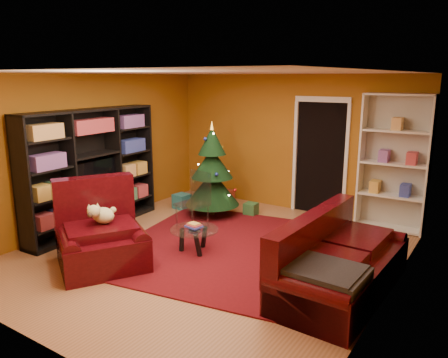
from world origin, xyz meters
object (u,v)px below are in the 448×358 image
Objects in this scene: media_unit at (92,170)px; coffee_table at (195,240)px; armchair at (101,233)px; christmas_tree at (212,170)px; gift_box_red at (228,195)px; dog at (103,215)px; rug at (220,246)px; acrylic_chair at (192,205)px; gift_box_green at (251,209)px; gift_box_teal at (182,201)px; white_bookshelf at (394,164)px; sofa at (343,255)px.

coffee_table is at bearing -0.59° from media_unit.
coffee_table is (0.77, 1.07, -0.29)m from armchair.
gift_box_red is (-0.34, 1.08, -0.77)m from christmas_tree.
christmas_tree is 2.49× the size of coffee_table.
dog is at bearing -84.54° from gift_box_red.
rug is 2.53m from media_unit.
acrylic_chair is at bearing 155.22° from rug.
coffee_table is (1.14, -2.68, 0.09)m from gift_box_red.
gift_box_green is at bearing 20.48° from dog.
christmas_tree is 4.47× the size of dog.
gift_box_green is 1.12× the size of gift_box_red.
acrylic_chair is at bearing 26.60° from armchair.
gift_box_teal is 2.29m from coffee_table.
rug is at bearing -35.71° from gift_box_teal.
gift_box_green is 0.19× the size of armchair.
armchair reaches higher than acrylic_chair.
coffee_table reaches higher than rug.
christmas_tree is at bearing 129.23° from rug.
gift_box_green is (1.86, 2.11, -0.90)m from media_unit.
gift_box_red is at bearing 66.82° from gift_box_teal.
gift_box_red is at bearing 113.01° from acrylic_chair.
gift_box_red is 0.09× the size of white_bookshelf.
dog is (-2.93, -3.66, -0.43)m from white_bookshelf.
white_bookshelf is at bearing -7.54° from dog.
dog is at bearing 45.00° from armchair.
rug is 2.66m from gift_box_red.
gift_box_green is at bearing -34.85° from gift_box_red.
gift_box_red is 0.29× the size of coffee_table.
rug is 4.73× the size of coffee_table.
dog is 1.38m from coffee_table.
coffee_table is at bearing -130.43° from white_bookshelf.
gift_box_teal is 2.87m from armchair.
white_bookshelf is at bearing 49.51° from rug.
armchair is (-0.97, -1.45, 0.47)m from rug.
coffee_table is at bearing -63.57° from christmas_tree.
white_bookshelf is 3.43m from acrylic_chair.
white_bookshelf is 1.93× the size of armchair.
gift_box_green is 0.10× the size of sofa.
gift_box_red is 3.75m from dog.
gift_box_teal is at bearing -164.48° from gift_box_green.
christmas_tree is at bearing -143.63° from gift_box_green.
armchair is at bearing 112.30° from sofa.
christmas_tree is 0.82× the size of sofa.
gift_box_red is at bearing 120.21° from rug.
gift_box_teal is 0.12× the size of white_bookshelf.
rug is 14.83× the size of gift_box_green.
acrylic_chair is (0.52, -1.92, 0.35)m from gift_box_red.
sofa is at bearing -89.97° from white_bookshelf.
gift_box_green is (1.36, 0.38, -0.03)m from gift_box_teal.
dog is at bearing 111.03° from sofa.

